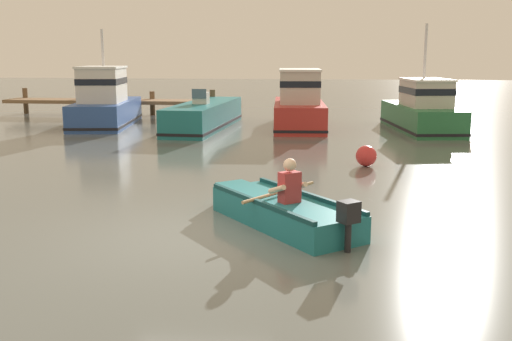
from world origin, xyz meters
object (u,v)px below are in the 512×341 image
at_px(rowboat_with_person, 282,210).
at_px(moored_boat_red, 299,106).
at_px(moored_boat_green, 422,111).
at_px(mooring_buoy, 366,156).
at_px(moored_boat_blue, 105,104).
at_px(moored_boat_teal, 205,116).

xyz_separation_m(rowboat_with_person, moored_boat_red, (-0.36, 13.60, 0.61)).
relative_size(rowboat_with_person, moored_boat_red, 0.57).
relative_size(moored_boat_green, mooring_buoy, 10.26).
xyz_separation_m(moored_boat_blue, moored_boat_green, (12.50, -0.05, -0.14)).
relative_size(moored_boat_red, moored_boat_green, 1.02).
distance_m(moored_boat_teal, moored_boat_green, 8.37).
distance_m(moored_boat_green, mooring_buoy, 8.02).
distance_m(moored_boat_blue, mooring_buoy, 12.56).
bearing_deg(moored_boat_red, rowboat_with_person, -88.50).
relative_size(moored_boat_blue, moored_boat_teal, 0.81).
relative_size(moored_boat_blue, mooring_buoy, 10.22).
xyz_separation_m(rowboat_with_person, moored_boat_green, (4.33, 13.22, 0.50)).
xyz_separation_m(moored_boat_teal, moored_boat_red, (3.67, 0.61, 0.38)).
distance_m(rowboat_with_person, moored_boat_red, 13.62).
bearing_deg(rowboat_with_person, moored_boat_blue, 121.63).
height_order(rowboat_with_person, moored_boat_red, moored_boat_red).
height_order(rowboat_with_person, moored_boat_teal, moored_boat_teal).
bearing_deg(moored_boat_blue, moored_boat_green, -0.21).
height_order(moored_boat_teal, mooring_buoy, moored_boat_teal).
distance_m(moored_boat_blue, moored_boat_teal, 4.17).
height_order(moored_boat_teal, moored_boat_green, moored_boat_green).
bearing_deg(rowboat_with_person, moored_boat_teal, 107.23).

